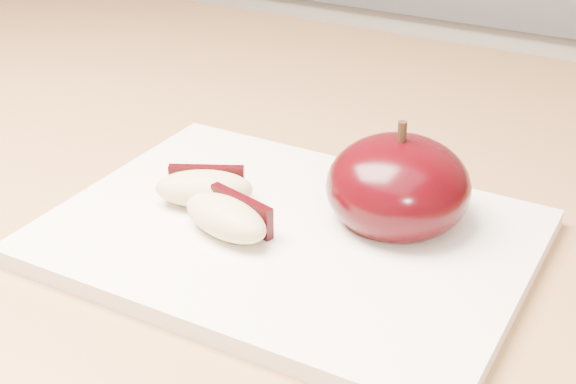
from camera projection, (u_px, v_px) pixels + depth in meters
The scene contains 5 objects.
back_cabinet at pixel (548, 241), 1.30m from camera, with size 2.40×0.62×0.94m.
cutting_board at pixel (288, 236), 0.48m from camera, with size 0.28×0.21×0.01m, color white.
apple_half at pixel (398, 187), 0.48m from camera, with size 0.10×0.10×0.07m.
apple_wedge_a at pixel (204, 188), 0.50m from camera, with size 0.07×0.05×0.02m.
apple_wedge_b at pixel (228, 217), 0.47m from camera, with size 0.07×0.04×0.02m.
Camera 1 is at (0.17, 0.03, 1.16)m, focal length 50.00 mm.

